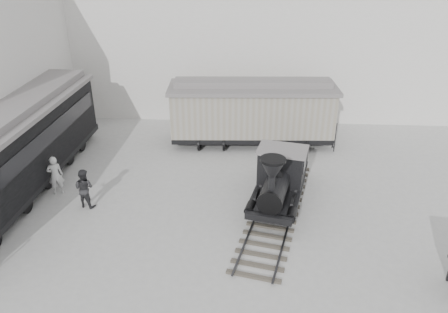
# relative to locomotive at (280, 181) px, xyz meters

# --- Properties ---
(ground) EXTENTS (90.00, 90.00, 0.00)m
(ground) POSITION_rel_locomotive_xyz_m (-1.79, -3.83, -1.20)
(ground) COLOR #9E9E9B
(north_wall) EXTENTS (34.00, 2.51, 11.00)m
(north_wall) POSITION_rel_locomotive_xyz_m (-1.79, 11.15, 4.36)
(north_wall) COLOR silver
(north_wall) RESTS_ON ground
(locomotive) EXTENTS (3.97, 9.41, 3.25)m
(locomotive) POSITION_rel_locomotive_xyz_m (0.00, 0.00, 0.00)
(locomotive) COLOR #38332E
(locomotive) RESTS_ON ground
(boxcar) EXTENTS (9.53, 3.43, 3.84)m
(boxcar) POSITION_rel_locomotive_xyz_m (-1.27, 6.56, 0.82)
(boxcar) COLOR black
(boxcar) RESTS_ON ground
(passenger_coach) EXTENTS (3.50, 14.64, 3.90)m
(passenger_coach) POSITION_rel_locomotive_xyz_m (-12.11, 0.23, 0.95)
(passenger_coach) COLOR black
(passenger_coach) RESTS_ON ground
(visitor_a) EXTENTS (0.82, 0.70, 1.92)m
(visitor_a) POSITION_rel_locomotive_xyz_m (-10.33, 0.29, -0.24)
(visitor_a) COLOR silver
(visitor_a) RESTS_ON ground
(visitor_b) EXTENTS (1.03, 0.89, 1.83)m
(visitor_b) POSITION_rel_locomotive_xyz_m (-8.61, -0.71, -0.28)
(visitor_b) COLOR #28282A
(visitor_b) RESTS_ON ground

